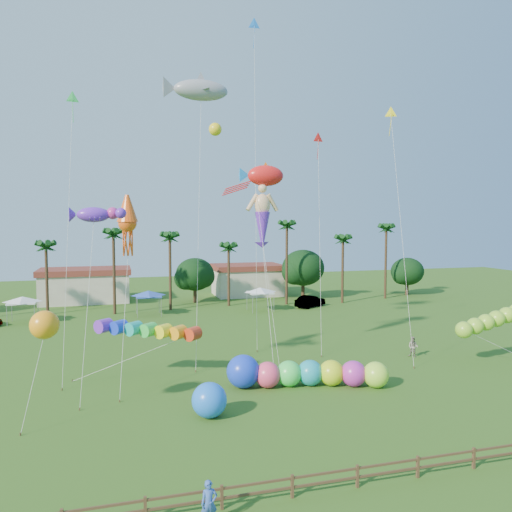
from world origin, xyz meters
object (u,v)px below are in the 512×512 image
object	(u,v)px
car_b	(310,301)
blue_ball	(209,400)
spectator_b	(413,347)
caterpillar_inflatable	(301,373)
spectator_a	(209,503)

from	to	relation	value
car_b	blue_ball	xyz separation A→B (m)	(-20.05, -33.58, 0.25)
car_b	spectator_b	world-z (taller)	spectator_b
caterpillar_inflatable	blue_ball	bearing A→B (deg)	-138.59
spectator_a	caterpillar_inflatable	xyz separation A→B (m)	(9.11, 13.92, 0.10)
spectator_a	spectator_b	distance (m)	27.96
car_b	blue_ball	world-z (taller)	blue_ball
spectator_b	caterpillar_inflatable	size ratio (longest dim) A/B	0.16
car_b	blue_ball	bearing A→B (deg)	117.46
car_b	spectator_b	bearing A→B (deg)	146.10
spectator_b	caterpillar_inflatable	world-z (taller)	caterpillar_inflatable
car_b	caterpillar_inflatable	distance (m)	32.63
spectator_b	blue_ball	xyz separation A→B (m)	(-19.08, -8.13, 0.17)
car_b	spectator_a	size ratio (longest dim) A/B	2.77
car_b	caterpillar_inflatable	size ratio (longest dim) A/B	0.43
spectator_a	blue_ball	xyz separation A→B (m)	(1.94, 10.31, 0.17)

